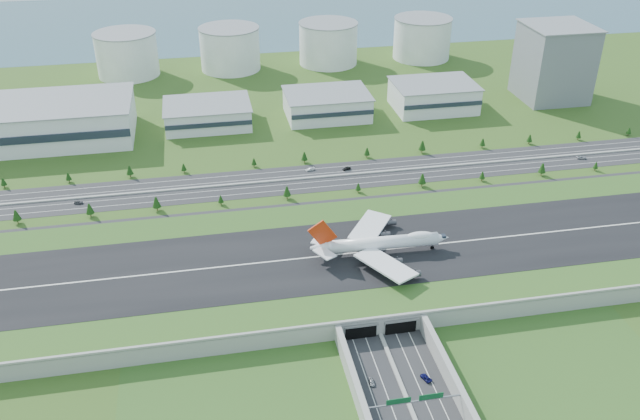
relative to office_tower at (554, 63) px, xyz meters
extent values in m
plane|color=#2B4515|center=(-200.00, -195.00, -27.50)|extent=(1200.00, 1200.00, 0.00)
cube|color=gray|center=(-200.00, -195.00, -23.50)|extent=(520.00, 100.00, 8.00)
cube|color=#264C1A|center=(-200.00, -195.00, -19.42)|extent=(520.00, 100.00, 0.16)
cube|color=black|center=(-200.00, -195.00, -19.28)|extent=(520.00, 58.00, 0.12)
cube|color=silver|center=(-200.00, -195.00, -19.20)|extent=(520.00, 0.90, 0.02)
cube|color=gray|center=(-200.00, -244.40, -18.90)|extent=(520.00, 1.20, 1.20)
cube|color=gray|center=(-181.80, -295.00, -23.50)|extent=(2.40, 100.00, 8.00)
cube|color=black|center=(-208.50, -245.20, -24.30)|extent=(13.00, 1.20, 6.00)
cube|color=black|center=(-191.50, -245.20, -24.30)|extent=(13.00, 1.20, 6.00)
cylinder|color=gray|center=(-219.00, -290.00, -24.00)|extent=(0.70, 0.70, 7.00)
cylinder|color=gray|center=(-181.00, -290.00, -24.00)|extent=(0.70, 0.70, 7.00)
cube|color=gray|center=(-200.00, -290.00, -20.30)|extent=(38.00, 0.50, 0.50)
cube|color=#0C4C23|center=(-206.00, -290.10, -18.90)|extent=(9.00, 0.30, 2.40)
cube|color=#0C4C23|center=(-194.00, -290.10, -18.90)|extent=(9.00, 0.30, 2.40)
cube|color=#28282B|center=(-200.00, -100.00, -27.44)|extent=(560.00, 36.00, 0.12)
cylinder|color=#3D2819|center=(-365.52, -122.00, -26.07)|extent=(0.50, 0.50, 2.86)
cone|color=#17320D|center=(-365.52, -122.00, -22.41)|extent=(4.45, 4.45, 5.72)
cylinder|color=#3D2819|center=(-328.19, -122.00, -26.09)|extent=(0.50, 0.50, 2.82)
cone|color=#17320D|center=(-328.19, -122.00, -22.48)|extent=(4.39, 4.39, 5.65)
cylinder|color=#3D2819|center=(-293.08, -122.00, -26.00)|extent=(0.50, 0.50, 3.01)
cone|color=#17320D|center=(-293.08, -122.00, -22.16)|extent=(4.68, 4.68, 6.01)
cylinder|color=#3D2819|center=(-258.30, -122.00, -26.47)|extent=(0.50, 0.50, 2.06)
cone|color=#17320D|center=(-258.30, -122.00, -23.83)|extent=(3.21, 3.21, 4.13)
cylinder|color=#3D2819|center=(-221.16, -122.00, -26.10)|extent=(0.50, 0.50, 2.79)
cone|color=#17320D|center=(-221.16, -122.00, -22.53)|extent=(4.35, 4.35, 5.59)
cylinder|color=#3D2819|center=(-179.91, -122.00, -26.47)|extent=(0.50, 0.50, 2.06)
cone|color=#17320D|center=(-179.91, -122.00, -23.84)|extent=(3.20, 3.20, 4.11)
cylinder|color=#3D2819|center=(-141.71, -122.00, -26.03)|extent=(0.50, 0.50, 2.93)
cone|color=#17320D|center=(-141.71, -122.00, -22.29)|extent=(4.56, 4.56, 5.86)
cylinder|color=#3D2819|center=(-104.54, -122.00, -26.41)|extent=(0.50, 0.50, 2.18)
cone|color=#17320D|center=(-104.54, -122.00, -23.62)|extent=(3.40, 3.40, 4.37)
cylinder|color=#3D2819|center=(-66.60, -122.00, -26.06)|extent=(0.50, 0.50, 2.89)
cone|color=#17320D|center=(-66.60, -122.00, -22.37)|extent=(4.49, 4.49, 5.78)
cylinder|color=#3D2819|center=(-31.27, -122.00, -26.49)|extent=(0.50, 0.50, 2.01)
cone|color=#17320D|center=(-31.27, -122.00, -23.92)|extent=(3.13, 3.13, 4.02)
cylinder|color=#3D2819|center=(-381.10, -78.00, -26.41)|extent=(0.50, 0.50, 2.17)
cone|color=#17320D|center=(-381.10, -78.00, -23.64)|extent=(3.38, 3.38, 4.34)
cylinder|color=#3D2819|center=(-344.89, -78.00, -26.40)|extent=(0.50, 0.50, 2.19)
cone|color=#17320D|center=(-344.89, -78.00, -23.60)|extent=(3.41, 3.41, 4.39)
cylinder|color=#3D2819|center=(-309.63, -78.00, -26.17)|extent=(0.50, 0.50, 2.66)
cone|color=#17320D|center=(-309.63, -78.00, -22.77)|extent=(4.14, 4.14, 5.32)
cylinder|color=#3D2819|center=(-277.91, -78.00, -26.44)|extent=(0.50, 0.50, 2.12)
cone|color=#17320D|center=(-277.91, -78.00, -23.74)|extent=(3.29, 3.29, 4.23)
cylinder|color=#3D2819|center=(-235.28, -78.00, -26.48)|extent=(0.50, 0.50, 2.05)
cone|color=#17320D|center=(-235.28, -78.00, -23.86)|extent=(3.18, 3.18, 4.09)
cylinder|color=#3D2819|center=(-203.80, -78.00, -26.21)|extent=(0.50, 0.50, 2.57)
cone|color=#17320D|center=(-203.80, -78.00, -22.93)|extent=(4.00, 4.00, 5.14)
cylinder|color=#3D2819|center=(-163.63, -78.00, -26.31)|extent=(0.50, 0.50, 2.38)
cone|color=#17320D|center=(-163.63, -78.00, -23.26)|extent=(3.71, 3.71, 4.77)
cylinder|color=#3D2819|center=(-127.20, -78.00, -26.00)|extent=(0.50, 0.50, 2.99)
cone|color=#17320D|center=(-127.20, -78.00, -22.18)|extent=(4.66, 4.66, 5.99)
cylinder|color=#3D2819|center=(-86.15, -78.00, -26.32)|extent=(0.50, 0.50, 2.36)
cone|color=#17320D|center=(-86.15, -78.00, -23.31)|extent=(3.67, 3.67, 4.71)
cylinder|color=#3D2819|center=(-53.34, -78.00, -26.31)|extent=(0.50, 0.50, 2.39)
cone|color=#17320D|center=(-53.34, -78.00, -23.26)|extent=(3.71, 3.71, 4.77)
cylinder|color=#3D2819|center=(-18.11, -78.00, -26.38)|extent=(0.50, 0.50, 2.24)
cone|color=#17320D|center=(-18.11, -78.00, -23.52)|extent=(3.48, 3.48, 4.48)
cylinder|color=#3D2819|center=(18.82, -78.00, -26.43)|extent=(0.50, 0.50, 2.13)
cone|color=#17320D|center=(18.82, -78.00, -23.71)|extent=(3.32, 3.32, 4.27)
cube|color=white|center=(-370.00, -10.00, -15.00)|extent=(120.00, 60.00, 25.00)
cube|color=white|center=(-260.00, -5.00, -20.00)|extent=(58.00, 42.00, 15.00)
cube|color=white|center=(-175.00, -5.00, -19.00)|extent=(58.00, 42.00, 17.00)
cube|color=white|center=(-95.00, -5.00, -18.00)|extent=(58.00, 42.00, 19.00)
cube|color=slate|center=(0.00, 0.00, 0.00)|extent=(46.00, 46.00, 55.00)
cylinder|color=silver|center=(-320.00, 115.00, -10.00)|extent=(50.00, 50.00, 35.00)
cylinder|color=silver|center=(-235.00, 115.00, -10.00)|extent=(50.00, 50.00, 35.00)
cylinder|color=silver|center=(-150.00, 115.00, -10.00)|extent=(50.00, 50.00, 35.00)
cylinder|color=silver|center=(-65.00, 115.00, -10.00)|extent=(50.00, 50.00, 35.00)
cube|color=#395E6E|center=(-200.00, 285.00, -27.47)|extent=(1200.00, 260.00, 0.06)
cylinder|color=white|center=(-187.21, -197.49, -13.62)|extent=(54.29, 8.18, 6.18)
cone|color=white|center=(-158.25, -198.56, -13.62)|extent=(7.95, 6.46, 6.18)
cone|color=white|center=(-216.17, -196.42, -13.23)|extent=(9.88, 6.54, 6.18)
ellipsoid|color=white|center=(-168.83, -198.17, -11.39)|extent=(13.35, 5.30, 3.80)
cube|color=white|center=(-189.74, -213.83, -14.58)|extent=(25.35, 31.40, 1.53)
cube|color=white|center=(-188.53, -181.00, -14.58)|extent=(26.68, 31.05, 1.53)
cylinder|color=#38383D|center=(-183.03, -209.24, -16.71)|extent=(5.13, 3.08, 2.90)
cylinder|color=#38383D|center=(-177.80, -220.07, -16.71)|extent=(5.13, 3.08, 2.90)
cylinder|color=#38383D|center=(-182.18, -186.07, -16.71)|extent=(5.13, 3.08, 2.90)
cylinder|color=#38383D|center=(-176.16, -175.66, -16.71)|extent=(5.13, 3.08, 2.90)
cube|color=white|center=(-215.44, -202.73, -12.46)|extent=(10.09, 12.10, 0.58)
cube|color=white|center=(-214.97, -190.18, -12.46)|extent=(10.56, 12.08, 0.58)
cube|color=red|center=(-215.20, -196.45, -5.89)|extent=(13.79, 1.38, 14.48)
cylinder|color=black|center=(-162.26, -198.41, -18.69)|extent=(1.84, 0.68, 1.84)
cylinder|color=black|center=(-191.18, -200.43, -18.69)|extent=(1.84, 0.68, 1.84)
cylinder|color=black|center=(-190.95, -194.25, -18.69)|extent=(1.84, 0.68, 1.84)
cylinder|color=black|center=(-196.98, -200.22, -18.69)|extent=(1.84, 0.68, 1.84)
cylinder|color=black|center=(-196.75, -194.04, -18.69)|extent=(1.84, 0.68, 1.84)
imported|color=#9D9EA1|center=(-210.58, -271.62, -26.64)|extent=(2.01, 4.45, 1.48)
imported|color=#0E0F48|center=(-189.69, -273.31, -26.65)|extent=(4.21, 5.81, 1.47)
imported|color=#525257|center=(-336.38, -106.35, -26.53)|extent=(5.26, 2.84, 1.70)
imported|color=black|center=(-180.14, -93.07, -26.52)|extent=(5.48, 3.81, 1.71)
imported|color=#BABABF|center=(-30.82, -105.22, -26.56)|extent=(6.38, 4.10, 1.64)
imported|color=white|center=(-202.31, -89.61, -26.57)|extent=(5.99, 3.58, 1.63)
camera|label=1|loc=(-265.24, -454.11, 158.04)|focal=38.00mm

